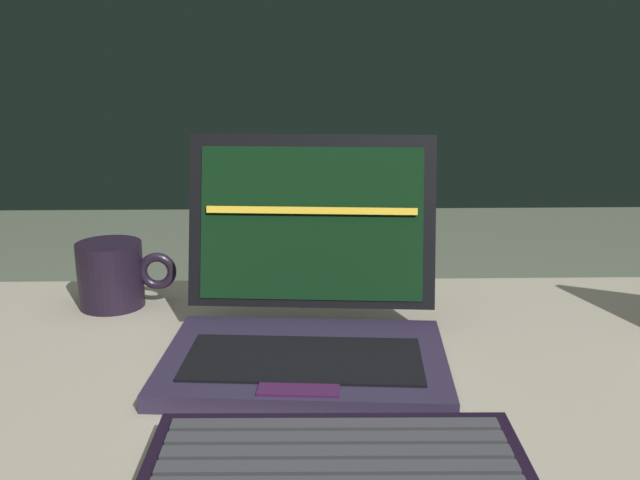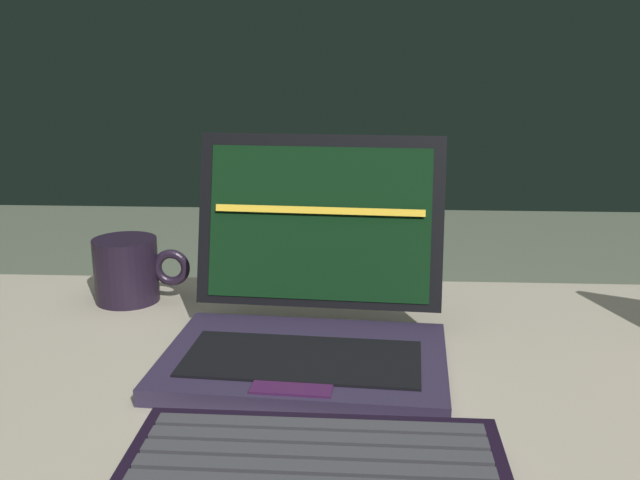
{
  "view_description": "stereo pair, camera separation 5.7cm",
  "coord_description": "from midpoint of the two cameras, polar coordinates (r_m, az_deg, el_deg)",
  "views": [
    {
      "loc": [
        -0.07,
        -0.71,
        1.06
      ],
      "look_at": [
        -0.05,
        0.04,
        0.85
      ],
      "focal_mm": 41.26,
      "sensor_mm": 36.0,
      "label": 1
    },
    {
      "loc": [
        -0.01,
        -0.71,
        1.06
      ],
      "look_at": [
        -0.05,
        0.04,
        0.85
      ],
      "focal_mm": 41.26,
      "sensor_mm": 36.0,
      "label": 2
    }
  ],
  "objects": [
    {
      "name": "desk",
      "position": [
        0.83,
        5.39,
        -16.7
      ],
      "size": [
        1.53,
        0.72,
        0.71
      ],
      "color": "#A29885",
      "rests_on": "ground"
    },
    {
      "name": "coffee_mug",
      "position": [
        1.04,
        -13.15,
        -2.29
      ],
      "size": [
        0.13,
        0.09,
        0.09
      ],
      "color": "black",
      "rests_on": "desk"
    },
    {
      "name": "external_keyboard",
      "position": [
        0.62,
        2.38,
        -17.39
      ],
      "size": [
        0.31,
        0.14,
        0.03
      ],
      "color": "black",
      "rests_on": "desk"
    },
    {
      "name": "laptop_front",
      "position": [
        0.84,
        1.12,
        -5.78
      ],
      "size": [
        0.33,
        0.29,
        0.24
      ],
      "color": "#292138",
      "rests_on": "desk"
    }
  ]
}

